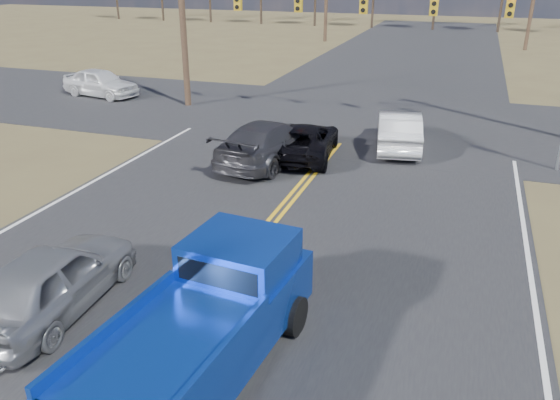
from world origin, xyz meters
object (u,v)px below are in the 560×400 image
(cross_car_west, at_px, (100,83))
(dgrey_car_queue, at_px, (268,142))
(black_suv, at_px, (305,140))
(pickup_truck, at_px, (207,323))
(white_car_queue, at_px, (399,130))
(silver_suv, at_px, (52,279))

(cross_car_west, bearing_deg, dgrey_car_queue, -110.29)
(black_suv, bearing_deg, pickup_truck, 92.13)
(cross_car_west, bearing_deg, pickup_truck, -129.87)
(white_car_queue, xyz_separation_m, cross_car_west, (-17.04, 4.13, 0.01))
(dgrey_car_queue, bearing_deg, white_car_queue, -134.93)
(cross_car_west, bearing_deg, white_car_queue, -93.79)
(pickup_truck, distance_m, dgrey_car_queue, 11.48)
(dgrey_car_queue, relative_size, cross_car_west, 1.19)
(silver_suv, distance_m, white_car_queue, 14.67)
(black_suv, bearing_deg, dgrey_car_queue, 36.44)
(silver_suv, height_order, dgrey_car_queue, dgrey_car_queue)
(silver_suv, height_order, black_suv, silver_suv)
(white_car_queue, bearing_deg, black_suv, 25.25)
(pickup_truck, xyz_separation_m, dgrey_car_queue, (-2.95, 11.09, -0.24))
(pickup_truck, bearing_deg, dgrey_car_queue, 110.01)
(silver_suv, bearing_deg, pickup_truck, 167.08)
(black_suv, bearing_deg, cross_car_west, -31.17)
(silver_suv, xyz_separation_m, white_car_queue, (5.28, 13.69, 0.01))
(pickup_truck, distance_m, white_car_queue, 14.41)
(silver_suv, bearing_deg, white_car_queue, -114.57)
(dgrey_car_queue, xyz_separation_m, cross_car_west, (-12.72, 7.38, -0.01))
(silver_suv, relative_size, dgrey_car_queue, 0.82)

